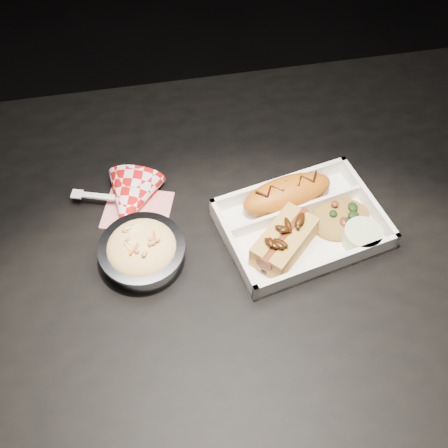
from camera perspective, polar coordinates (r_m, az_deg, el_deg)
The scene contains 9 objects.
floor at distance 1.61m, azimuth -0.10°, elevation -17.21°, with size 4.00×4.00×0.05m, color black.
dining_table at distance 0.98m, azimuth -0.16°, elevation -4.57°, with size 1.20×0.80×0.75m.
food_tray at distance 0.92m, azimuth 7.82°, elevation -0.25°, with size 0.28×0.23×0.04m.
fried_pastry at distance 0.93m, azimuth 6.44°, elevation 3.09°, with size 0.16×0.06×0.05m, color #C16313.
hotdog at distance 0.87m, azimuth 6.16°, elevation -1.62°, with size 0.12×0.12×0.06m.
fried_rice_mound at distance 0.93m, azimuth 11.80°, elevation 0.92°, with size 0.10×0.08×0.03m, color #A47B2F.
cupcake_liner at distance 0.91m, azimuth 13.85°, elevation -1.28°, with size 0.06×0.06×0.03m, color beige.
foil_coleslaw_cup at distance 0.87m, azimuth -8.31°, elevation -2.68°, with size 0.13×0.13×0.07m.
napkin_fork at distance 0.95m, azimuth -9.53°, elevation 2.31°, with size 0.17×0.14×0.10m.
Camera 1 is at (-0.09, -0.50, 1.50)m, focal length 45.00 mm.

